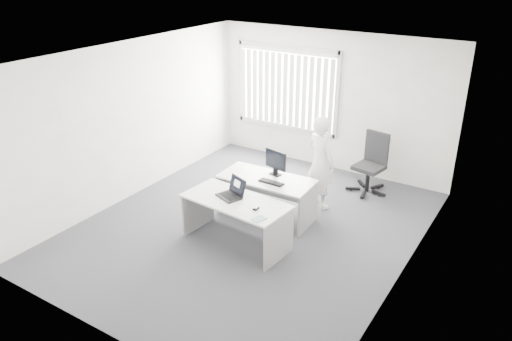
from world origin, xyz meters
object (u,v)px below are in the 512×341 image
Objects in this scene: desk_near at (236,212)px; desk_far at (266,189)px; office_chair at (370,173)px; person at (321,162)px; laptop at (229,189)px; monitor at (276,163)px.

desk_far is at bearing 97.75° from desk_near.
person is (-0.54, -1.04, 0.48)m from office_chair.
desk_far is 1.42× the size of office_chair.
desk_near is at bearing 12.38° from laptop.
person reaches higher than desk_far.
person reaches higher than monitor.
monitor is at bearing 94.62° from desk_near.
desk_near is 4.55× the size of laptop.
desk_near is at bearing -89.06° from desk_far.
desk_near is at bearing 96.42° from person.
laptop reaches higher than desk_near.
laptop is 0.85× the size of monitor.
desk_near reaches higher than desk_far.
desk_far is 4.29× the size of laptop.
office_chair is 3.14m from laptop.
desk_near is at bearing -77.74° from monitor.
office_chair is at bearing 88.20° from laptop.
desk_far is 3.67× the size of monitor.
office_chair is 2.08m from monitor.
desk_far is (-0.05, 0.98, -0.02)m from desk_near.
person is at bearing 53.63° from desk_far.
person is at bearing 78.67° from desk_near.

